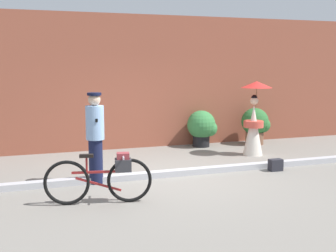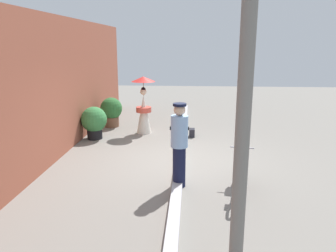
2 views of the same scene
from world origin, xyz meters
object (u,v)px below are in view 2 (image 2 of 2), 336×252
potted_plant_by_door (95,121)px  backpack_on_pavement (192,133)px  person_officer (179,143)px  utility_pole (245,82)px  bicycle_near_officer (241,169)px  potted_plant_small (112,111)px  person_with_parasol (144,106)px

potted_plant_by_door → backpack_on_pavement: size_ratio=3.55×
person_officer → utility_pole: 2.97m
bicycle_near_officer → person_officer: bearing=86.7°
person_officer → potted_plant_by_door: (3.32, 2.69, -0.37)m
potted_plant_by_door → utility_pole: (-5.76, -3.52, 1.86)m
person_officer → utility_pole: (-2.43, -0.83, 1.48)m
potted_plant_by_door → backpack_on_pavement: potted_plant_by_door is taller
potted_plant_small → backpack_on_pavement: potted_plant_small is taller
backpack_on_pavement → utility_pole: (-6.18, -0.56, 2.27)m
potted_plant_by_door → potted_plant_small: (1.56, -0.16, 0.02)m
person_with_parasol → backpack_on_pavement: 1.78m
person_with_parasol → bicycle_near_officer: bearing=-149.0°
person_with_parasol → utility_pole: size_ratio=0.38×
backpack_on_pavement → person_officer: bearing=175.9°
potted_plant_by_door → backpack_on_pavement: (0.42, -2.95, -0.42)m
person_with_parasol → potted_plant_by_door: (-0.78, 1.39, -0.35)m
person_with_parasol → potted_plant_small: size_ratio=1.78×
potted_plant_by_door → utility_pole: bearing=-148.6°
bicycle_near_officer → backpack_on_pavement: 3.94m
potted_plant_small → utility_pole: utility_pole is taller
person_with_parasol → potted_plant_by_door: person_with_parasol is taller
backpack_on_pavement → potted_plant_small: bearing=67.9°
potted_plant_small → utility_pole: 8.26m
person_with_parasol → potted_plant_small: (0.78, 1.23, -0.33)m
backpack_on_pavement → utility_pole: utility_pole is taller
utility_pole → backpack_on_pavement: bearing=5.2°
backpack_on_pavement → utility_pole: bearing=-174.8°
person_with_parasol → potted_plant_small: 1.50m
utility_pole → bicycle_near_officer: bearing=-9.2°
person_officer → person_with_parasol: (4.10, 1.30, -0.02)m
utility_pole → potted_plant_small: bearing=24.7°
potted_plant_small → backpack_on_pavement: size_ratio=3.66×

